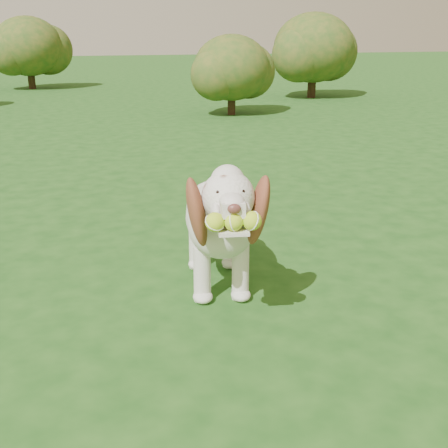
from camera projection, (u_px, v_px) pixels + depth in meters
name	position (u px, v px, depth m)	size (l,w,h in m)	color
ground	(222.00, 292.00, 3.33)	(80.00, 80.00, 0.00)	#184413
dog	(219.00, 217.00, 3.21)	(0.63, 1.31, 0.85)	silver
shrub_f	(314.00, 48.00, 13.19)	(1.89, 1.89, 1.96)	#382314
shrub_i	(28.00, 46.00, 15.36)	(1.87, 1.87, 1.94)	#382314
shrub_c	(232.00, 68.00, 10.40)	(1.41, 1.41, 1.46)	#382314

